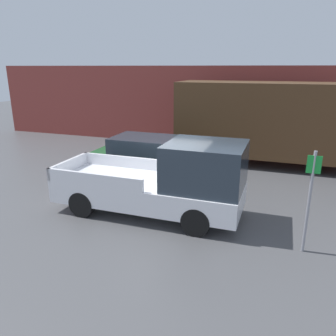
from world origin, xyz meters
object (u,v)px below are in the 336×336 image
Objects in this scene: delivery_truck at (272,122)px; parking_sign at (310,197)px; pickup_truck at (167,182)px; car at (143,158)px.

delivery_truck reaches higher than parking_sign.
pickup_truck is 1.26× the size of car.
delivery_truck reaches higher than pickup_truck.
car is at bearing 125.03° from pickup_truck.
car is 0.49× the size of delivery_truck.
car is 1.77× the size of parking_sign.
parking_sign reaches higher than car.
car is (-1.95, 2.78, -0.18)m from pickup_truck.
pickup_truck is 2.24× the size of parking_sign.
delivery_truck is 3.64× the size of parking_sign.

